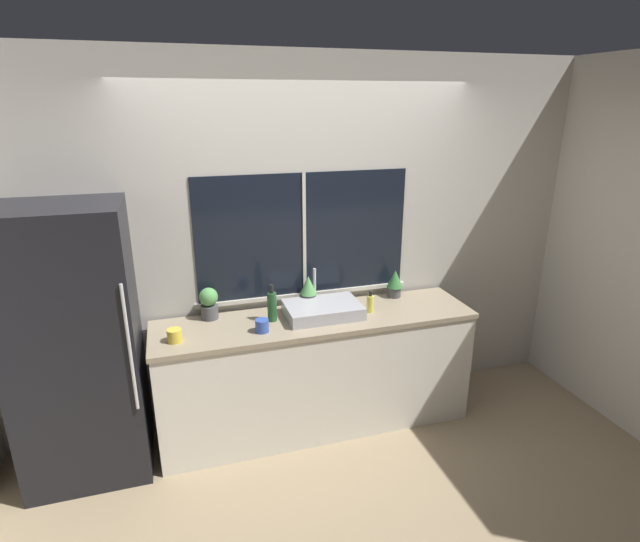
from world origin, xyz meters
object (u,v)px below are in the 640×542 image
(mug_yellow, at_px, (175,336))
(bottle_tall, at_px, (272,306))
(sink, at_px, (323,309))
(potted_plant_left, at_px, (209,303))
(potted_plant_right, at_px, (395,282))
(refrigerator, at_px, (76,345))
(potted_plant_center, at_px, (309,291))
(mug_blue, at_px, (262,326))
(soap_bottle, at_px, (370,303))

(mug_yellow, bearing_deg, bottle_tall, 11.57)
(sink, height_order, mug_yellow, sink)
(sink, height_order, potted_plant_left, sink)
(potted_plant_right, height_order, mug_yellow, potted_plant_right)
(refrigerator, distance_m, potted_plant_center, 1.60)
(potted_plant_left, bearing_deg, potted_plant_center, 0.00)
(sink, bearing_deg, mug_blue, -163.17)
(soap_bottle, bearing_deg, bottle_tall, 175.52)
(potted_plant_left, xyz_separation_m, potted_plant_right, (1.44, 0.00, 0.00))
(potted_plant_left, relative_size, potted_plant_center, 0.95)
(soap_bottle, relative_size, mug_yellow, 1.68)
(potted_plant_center, bearing_deg, soap_bottle, -28.90)
(sink, bearing_deg, potted_plant_center, 106.08)
(potted_plant_center, xyz_separation_m, potted_plant_right, (0.70, -0.00, -0.01))
(refrigerator, bearing_deg, sink, 0.56)
(bottle_tall, distance_m, mug_blue, 0.20)
(soap_bottle, bearing_deg, potted_plant_center, 151.10)
(potted_plant_left, bearing_deg, bottle_tall, -21.72)
(sink, height_order, mug_blue, sink)
(potted_plant_left, bearing_deg, sink, -13.05)
(refrigerator, height_order, potted_plant_center, refrigerator)
(potted_plant_center, xyz_separation_m, soap_bottle, (0.40, -0.22, -0.06))
(potted_plant_center, height_order, soap_bottle, potted_plant_center)
(soap_bottle, relative_size, mug_blue, 1.76)
(soap_bottle, distance_m, mug_yellow, 1.39)
(potted_plant_left, relative_size, bottle_tall, 0.86)
(bottle_tall, distance_m, mug_yellow, 0.69)
(sink, height_order, soap_bottle, sink)
(potted_plant_center, distance_m, mug_yellow, 1.03)
(potted_plant_left, distance_m, soap_bottle, 1.16)
(mug_yellow, bearing_deg, soap_bottle, 3.32)
(refrigerator, distance_m, potted_plant_left, 0.88)
(mug_blue, bearing_deg, potted_plant_right, 16.14)
(mug_yellow, bearing_deg, sink, 6.68)
(refrigerator, xyz_separation_m, mug_yellow, (0.60, -0.11, 0.03))
(potted_plant_center, relative_size, mug_blue, 2.69)
(refrigerator, height_order, mug_yellow, refrigerator)
(potted_plant_right, height_order, bottle_tall, bottle_tall)
(sink, relative_size, mug_yellow, 5.65)
(bottle_tall, bearing_deg, sink, -2.40)
(potted_plant_right, relative_size, bottle_tall, 0.82)
(potted_plant_center, xyz_separation_m, bottle_tall, (-0.32, -0.17, -0.01))
(bottle_tall, xyz_separation_m, mug_yellow, (-0.67, -0.14, -0.07))
(soap_bottle, distance_m, bottle_tall, 0.72)
(potted_plant_center, height_order, mug_yellow, potted_plant_center)
(sink, xyz_separation_m, potted_plant_right, (0.65, 0.18, 0.08))
(mug_blue, distance_m, mug_yellow, 0.57)
(soap_bottle, height_order, mug_yellow, soap_bottle)
(soap_bottle, bearing_deg, mug_blue, -172.97)
(sink, relative_size, potted_plant_right, 2.43)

